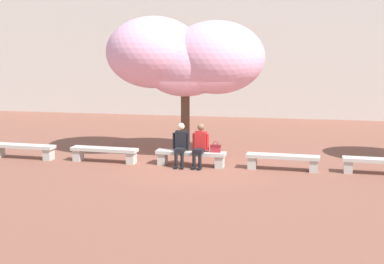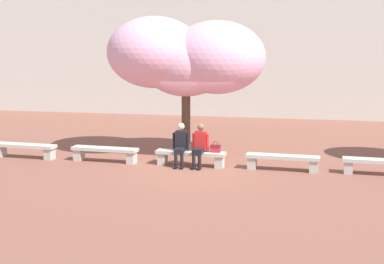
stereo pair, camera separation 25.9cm
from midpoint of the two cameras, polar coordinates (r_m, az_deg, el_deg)
name	(u,v)px [view 1 (the left image)]	position (r m, az deg, el deg)	size (l,w,h in m)	color
ground_plane	(191,166)	(16.08, -0.60, -3.63)	(100.00, 100.00, 0.00)	brown
building_facade	(238,33)	(28.19, 4.67, 10.49)	(28.00, 4.00, 8.24)	beige
stone_bench_west_end	(23,149)	(17.90, -17.95, -1.72)	(2.13, 0.52, 0.45)	#BCB7AD
stone_bench_near_west	(104,152)	(16.76, -9.77, -2.13)	(2.13, 0.52, 0.45)	#BCB7AD
stone_bench_center	(191,156)	(16.01, -0.60, -2.55)	(2.13, 0.52, 0.45)	#BCB7AD
stone_bench_near_east	(283,160)	(15.70, 9.19, -2.92)	(2.13, 0.52, 0.45)	#BCB7AD
stone_bench_east_end	(381,164)	(15.86, 19.09, -3.20)	(2.13, 0.52, 0.45)	#BCB7AD
person_seated_left	(181,143)	(15.94, -1.68, -1.19)	(0.51, 0.70, 1.29)	black
person_seated_right	(200,144)	(15.83, 0.39, -1.26)	(0.51, 0.71, 1.29)	black
handbag	(215,148)	(15.82, 2.05, -1.72)	(0.30, 0.15, 0.34)	#A3232D
cherry_tree_main	(185,57)	(17.17, -1.20, 7.98)	(5.04, 3.24, 4.49)	#513828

